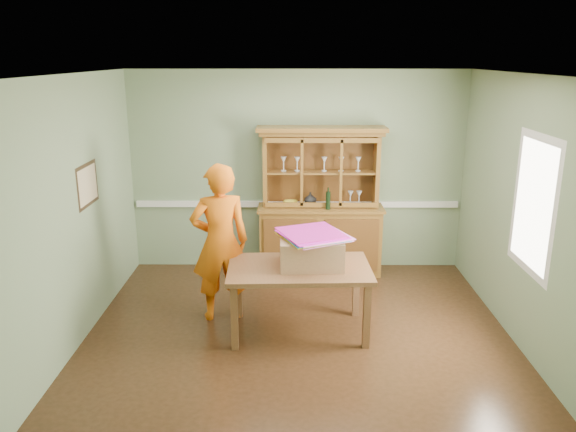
{
  "coord_description": "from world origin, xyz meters",
  "views": [
    {
      "loc": [
        -0.07,
        -5.48,
        2.87
      ],
      "look_at": [
        -0.11,
        0.4,
        1.18
      ],
      "focal_mm": 35.0,
      "sensor_mm": 36.0,
      "label": 1
    }
  ],
  "objects_px": {
    "dining_table": "(299,274)",
    "china_hutch": "(320,222)",
    "cardboard_box": "(311,252)",
    "person": "(220,243)"
  },
  "relations": [
    {
      "from": "china_hutch",
      "to": "dining_table",
      "type": "bearing_deg",
      "value": -99.72
    },
    {
      "from": "cardboard_box",
      "to": "person",
      "type": "relative_size",
      "value": 0.37
    },
    {
      "from": "dining_table",
      "to": "cardboard_box",
      "type": "relative_size",
      "value": 2.34
    },
    {
      "from": "dining_table",
      "to": "china_hutch",
      "type": "bearing_deg",
      "value": 78.26
    },
    {
      "from": "cardboard_box",
      "to": "person",
      "type": "height_order",
      "value": "person"
    },
    {
      "from": "china_hutch",
      "to": "dining_table",
      "type": "distance_m",
      "value": 1.79
    },
    {
      "from": "cardboard_box",
      "to": "china_hutch",
      "type": "bearing_deg",
      "value": 84.13
    },
    {
      "from": "china_hutch",
      "to": "cardboard_box",
      "type": "bearing_deg",
      "value": -95.87
    },
    {
      "from": "dining_table",
      "to": "cardboard_box",
      "type": "xyz_separation_m",
      "value": [
        0.13,
        0.04,
        0.24
      ]
    },
    {
      "from": "china_hutch",
      "to": "person",
      "type": "relative_size",
      "value": 1.12
    }
  ]
}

